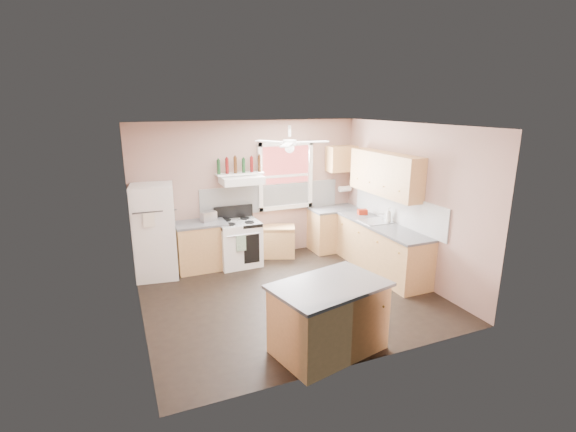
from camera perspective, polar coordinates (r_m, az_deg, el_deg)
name	(u,v)px	position (r m, az deg, el deg)	size (l,w,h in m)	color
floor	(289,295)	(6.87, 0.21, -10.81)	(4.50, 4.50, 0.00)	black
ceiling	(290,125)	(6.18, 0.23, 12.29)	(4.50, 4.50, 0.00)	white
wall_back	(249,190)	(8.25, -5.31, 3.50)	(4.50, 0.05, 2.70)	#937164
wall_right	(410,202)	(7.56, 16.31, 1.86)	(0.05, 4.00, 2.70)	#937164
wall_left	(132,232)	(5.92, -20.50, -2.11)	(0.05, 4.00, 2.70)	#937164
backsplash_back	(272,198)	(8.39, -2.27, 2.53)	(2.90, 0.03, 0.55)	white
backsplash_right	(396,208)	(7.80, 14.61, 1.07)	(0.03, 2.60, 0.55)	white
window_view	(285,176)	(8.41, -0.37, 5.53)	(1.00, 0.02, 1.20)	maroon
window_frame	(286,176)	(8.39, -0.30, 5.50)	(1.16, 0.07, 1.36)	white
refrigerator	(155,232)	(7.68, -17.75, -2.03)	(0.71, 0.69, 1.67)	white
base_cabinet_left	(201,247)	(7.94, -11.75, -4.12)	(0.90, 0.60, 0.86)	#AC7F47
counter_left	(200,223)	(7.80, -11.93, -1.00)	(0.92, 0.62, 0.04)	#4D4D50
toaster	(208,216)	(7.83, -10.83, -0.06)	(0.28, 0.16, 0.18)	silver
stove	(239,243)	(8.01, -6.76, -3.73)	(0.77, 0.64, 0.86)	white
range_hood	(242,180)	(7.87, -6.35, 4.91)	(0.78, 0.50, 0.14)	white
bottle_shelf	(240,174)	(7.97, -6.62, 5.76)	(0.90, 0.26, 0.03)	white
cart	(279,241)	(8.43, -1.25, -3.47)	(0.63, 0.42, 0.63)	#AC7F47
base_cabinet_corner	(334,229)	(8.86, 6.33, -1.84)	(1.00, 0.60, 0.86)	#AC7F47
base_cabinet_right	(381,249)	(7.85, 12.59, -4.41)	(0.60, 2.20, 0.86)	#AC7F47
counter_corner	(335,209)	(8.74, 6.42, 0.98)	(1.02, 0.62, 0.04)	#4D4D50
counter_right	(382,225)	(7.70, 12.72, -1.26)	(0.62, 2.22, 0.04)	#4D4D50
sink	(376,222)	(7.86, 11.89, -0.78)	(0.55, 0.45, 0.03)	silver
faucet	(383,217)	(7.93, 12.87, -0.13)	(0.03, 0.03, 0.14)	silver
upper_cabinet_right	(385,174)	(7.75, 13.10, 5.64)	(0.33, 1.80, 0.76)	#AC7F47
upper_cabinet_corner	(342,159)	(8.76, 7.35, 7.78)	(0.60, 0.33, 0.52)	#AC7F47
paper_towel	(345,189)	(8.95, 7.78, 3.70)	(0.12, 0.12, 0.26)	white
island	(328,319)	(5.34, 5.55, -13.85)	(1.30, 0.82, 0.86)	#AC7F47
island_top	(329,286)	(5.13, 5.68, -9.45)	(1.38, 0.90, 0.04)	#4D4D50
ceiling_fan_hub	(290,143)	(6.20, 0.23, 9.98)	(0.20, 0.20, 0.08)	white
soap_bottle	(388,215)	(7.84, 13.58, 0.13)	(0.10, 0.10, 0.27)	silver
red_caddy	(362,212)	(8.30, 10.15, 0.56)	(0.18, 0.12, 0.10)	#A3220E
wine_bottles	(240,165)	(7.95, -6.60, 6.90)	(0.86, 0.06, 0.31)	#143819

